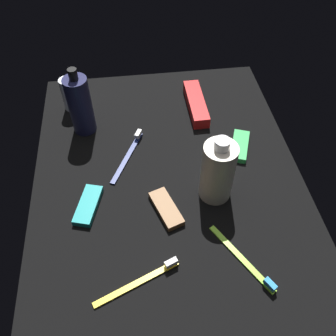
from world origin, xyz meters
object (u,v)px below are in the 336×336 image
object	(u,v)px
toothpaste_box_red	(196,104)
snack_bar_green	(240,146)
lotion_bottle	(80,105)
toothbrush_lime	(245,261)
toothbrush_navy	(129,153)
snack_bar_teal	(88,205)
snack_bar_brown	(166,209)
bodywash_bottle	(218,171)
toothbrush_yellow	(142,280)
deodorant_stick	(70,94)

from	to	relation	value
toothpaste_box_red	snack_bar_green	distance (cm)	18.98
lotion_bottle	toothbrush_lime	bearing A→B (deg)	36.71
toothbrush_navy	snack_bar_teal	distance (cm)	17.86
toothbrush_lime	toothpaste_box_red	world-z (taller)	toothpaste_box_red
toothbrush_lime	snack_bar_green	xyz separation A→B (cm)	(-31.14, 7.01, 0.14)
toothbrush_lime	snack_bar_brown	bearing A→B (deg)	-135.70
toothbrush_navy	snack_bar_green	distance (cm)	28.36
snack_bar_green	toothbrush_navy	bearing A→B (deg)	-71.71
bodywash_bottle	toothbrush_yellow	xyz separation A→B (cm)	(19.08, -18.29, -7.12)
bodywash_bottle	toothpaste_box_red	world-z (taller)	bodywash_bottle
lotion_bottle	toothbrush_lime	size ratio (longest dim) A/B	1.16
toothbrush_navy	toothbrush_yellow	xyz separation A→B (cm)	(33.56, 0.62, 0.00)
toothbrush_navy	snack_bar_green	world-z (taller)	toothbrush_navy
toothbrush_lime	snack_bar_brown	xyz separation A→B (cm)	(-14.44, -14.09, 0.14)
toothbrush_yellow	bodywash_bottle	bearing A→B (deg)	136.22
bodywash_bottle	deodorant_stick	size ratio (longest dim) A/B	1.80
toothbrush_navy	toothpaste_box_red	bearing A→B (deg)	128.33
snack_bar_teal	snack_bar_brown	size ratio (longest dim) A/B	1.00
toothbrush_navy	lotion_bottle	bearing A→B (deg)	-135.02
toothbrush_navy	toothbrush_lime	world-z (taller)	same
lotion_bottle	bodywash_bottle	size ratio (longest dim) A/B	1.09
lotion_bottle	deodorant_stick	distance (cm)	10.59
lotion_bottle	snack_bar_brown	xyz separation A→B (cm)	(29.08, 18.37, -7.45)
toothbrush_lime	snack_bar_teal	world-z (taller)	toothbrush_lime
deodorant_stick	toothbrush_lime	world-z (taller)	deodorant_stick
toothbrush_navy	snack_bar_brown	distance (cm)	19.34
lotion_bottle	toothbrush_yellow	distance (cm)	46.84
toothbrush_navy	deodorant_stick	bearing A→B (deg)	-143.94
deodorant_stick	snack_bar_brown	world-z (taller)	deodorant_stick
toothbrush_yellow	toothpaste_box_red	bearing A→B (deg)	158.60
toothbrush_lime	toothpaste_box_red	xyz separation A→B (cm)	(-48.14, -1.38, 0.99)
deodorant_stick	toothbrush_yellow	world-z (taller)	deodorant_stick
lotion_bottle	snack_bar_green	bearing A→B (deg)	72.58
toothbrush_lime	snack_bar_brown	distance (cm)	20.18
bodywash_bottle	toothbrush_yellow	bearing A→B (deg)	-43.78
toothpaste_box_red	snack_bar_brown	distance (cm)	36.03
bodywash_bottle	toothbrush_lime	distance (cm)	19.42
deodorant_stick	snack_bar_brown	distance (cm)	44.47
toothbrush_navy	snack_bar_green	size ratio (longest dim) A/B	1.60
lotion_bottle	snack_bar_teal	size ratio (longest dim) A/B	1.80
lotion_bottle	toothbrush_lime	xyz separation A→B (cm)	(43.52, 32.46, -7.59)
snack_bar_teal	snack_bar_green	size ratio (longest dim) A/B	1.00
toothbrush_lime	snack_bar_green	world-z (taller)	toothbrush_lime
toothbrush_navy	toothbrush_yellow	bearing A→B (deg)	1.05
toothbrush_yellow	snack_bar_green	world-z (taller)	toothbrush_yellow
deodorant_stick	snack_bar_green	world-z (taller)	deodorant_stick
snack_bar_green	deodorant_stick	bearing A→B (deg)	-95.84
toothbrush_navy	toothbrush_yellow	size ratio (longest dim) A/B	0.97
snack_bar_green	snack_bar_brown	bearing A→B (deg)	-30.84
lotion_bottle	toothbrush_navy	world-z (taller)	lotion_bottle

